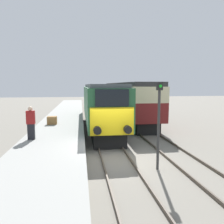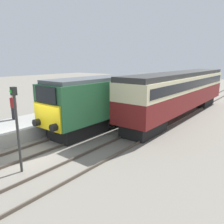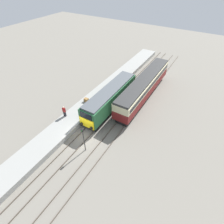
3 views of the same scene
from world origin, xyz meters
name	(u,v)px [view 3 (image 3 of 3)]	position (x,y,z in m)	size (l,w,h in m)	color
ground_plane	(83,137)	(0.00, 0.00, 0.00)	(120.00, 120.00, 0.00)	slate
platform_left	(96,99)	(-3.30, 8.00, 0.42)	(3.50, 50.00, 0.85)	gray
rails_near_track	(102,117)	(0.00, 5.00, 0.07)	(1.51, 60.00, 0.14)	#4C4238
rails_far_track	(121,124)	(3.40, 5.00, 0.07)	(1.50, 60.00, 0.14)	#4C4238
locomotive	(110,98)	(0.00, 7.59, 2.15)	(2.70, 13.18, 3.88)	black
passenger_carriage	(144,86)	(3.40, 13.31, 2.45)	(2.75, 17.46, 4.06)	black
person_on_platform	(64,111)	(-4.44, 1.50, 1.76)	(0.44, 0.26, 1.83)	black
signal_post	(84,138)	(1.70, -1.55, 2.35)	(0.24, 0.28, 3.96)	#333333
luggage_crate	(86,100)	(-3.91, 6.14, 1.15)	(0.70, 0.56, 0.60)	olive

